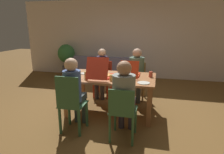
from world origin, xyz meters
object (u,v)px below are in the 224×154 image
at_px(chair_1, 71,104).
at_px(couch, 108,71).
at_px(dining_table, 111,81).
at_px(plate_1, 85,73).
at_px(pizza_box_1, 130,73).
at_px(drinking_glass_3, 86,75).
at_px(plate_2, 125,80).
at_px(drinking_glass_0, 151,74).
at_px(pizza_box_0, 101,74).
at_px(plate_0, 144,83).
at_px(drinking_glass_2, 72,76).
at_px(person_3, 124,93).
at_px(chair_0, 137,78).
at_px(person_1, 74,88).
at_px(person_2, 102,69).
at_px(chair_2, 103,77).
at_px(person_0, 136,70).
at_px(drinking_glass_1, 111,78).
at_px(chair_3, 123,111).
at_px(potted_plant, 66,56).

relative_size(chair_1, couch, 0.47).
height_order(dining_table, plate_1, plate_1).
bearing_deg(pizza_box_1, drinking_glass_3, -149.99).
bearing_deg(plate_2, drinking_glass_0, 37.96).
distance_m(pizza_box_0, plate_0, 0.89).
height_order(plate_2, drinking_glass_2, drinking_glass_2).
xyz_separation_m(person_3, plate_0, (0.26, 0.51, 0.03)).
relative_size(chair_0, plate_0, 3.99).
relative_size(person_1, plate_2, 6.03).
bearing_deg(person_2, chair_2, 90.00).
height_order(dining_table, chair_0, chair_0).
bearing_deg(chair_2, plate_0, -50.17).
bearing_deg(drinking_glass_2, dining_table, 30.47).
xyz_separation_m(plate_1, drinking_glass_0, (1.36, 0.04, 0.05)).
xyz_separation_m(chair_2, plate_1, (-0.14, -0.90, 0.30)).
bearing_deg(plate_1, chair_1, -82.10).
relative_size(person_3, couch, 0.59).
bearing_deg(person_1, person_2, 90.00).
bearing_deg(person_0, drinking_glass_2, -130.65).
bearing_deg(drinking_glass_1, plate_2, 17.13).
bearing_deg(drinking_glass_2, person_3, -23.06).
distance_m(chair_2, chair_3, 2.15).
relative_size(plate_1, drinking_glass_3, 1.44).
distance_m(chair_2, drinking_glass_3, 1.35).
distance_m(person_1, drinking_glass_1, 0.73).
relative_size(person_2, drinking_glass_0, 11.12).
relative_size(dining_table, plate_0, 7.96).
bearing_deg(couch, drinking_glass_3, -84.37).
height_order(chair_1, chair_2, chair_1).
xyz_separation_m(person_1, plate_2, (0.76, 0.57, 0.04)).
relative_size(person_0, plate_0, 5.64).
bearing_deg(chair_1, person_2, 90.00).
bearing_deg(chair_0, person_0, -90.00).
bearing_deg(plate_0, drinking_glass_1, 175.80).
relative_size(person_3, plate_2, 6.02).
relative_size(chair_2, plate_0, 3.97).
bearing_deg(plate_1, drinking_glass_1, -30.51).
bearing_deg(person_2, person_3, -63.29).
height_order(chair_0, drinking_glass_0, same).
distance_m(chair_0, couch, 1.85).
distance_m(chair_1, drinking_glass_1, 0.88).
height_order(person_3, drinking_glass_0, person_3).
distance_m(chair_1, drinking_glass_3, 0.71).
bearing_deg(chair_3, person_0, 90.00).
height_order(dining_table, drinking_glass_3, drinking_glass_3).
relative_size(chair_0, person_1, 0.70).
relative_size(chair_2, plate_2, 4.19).
height_order(chair_3, couch, chair_3).
height_order(drinking_glass_3, potted_plant, potted_plant).
distance_m(dining_table, chair_2, 1.11).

